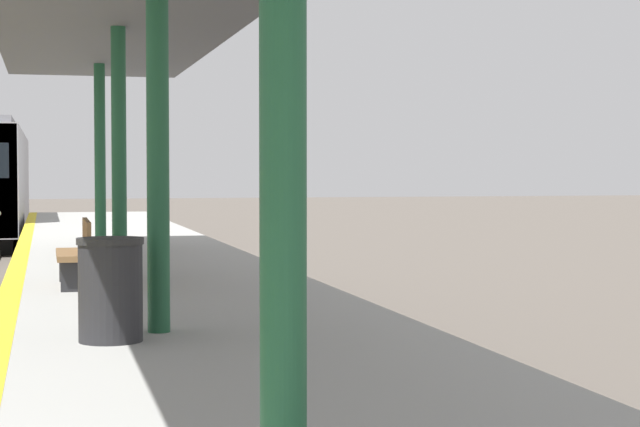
% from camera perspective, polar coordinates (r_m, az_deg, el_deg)
% --- Properties ---
extents(trash_bin, '(0.63, 0.63, 0.97)m').
position_cam_1_polar(trash_bin, '(10.20, -11.11, -3.99)').
color(trash_bin, '#262628').
rests_on(trash_bin, platform_right).
extents(bench, '(0.44, 1.68, 0.92)m').
position_cam_1_polar(bench, '(15.14, -12.80, -1.97)').
color(bench, brown).
rests_on(bench, platform_right).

